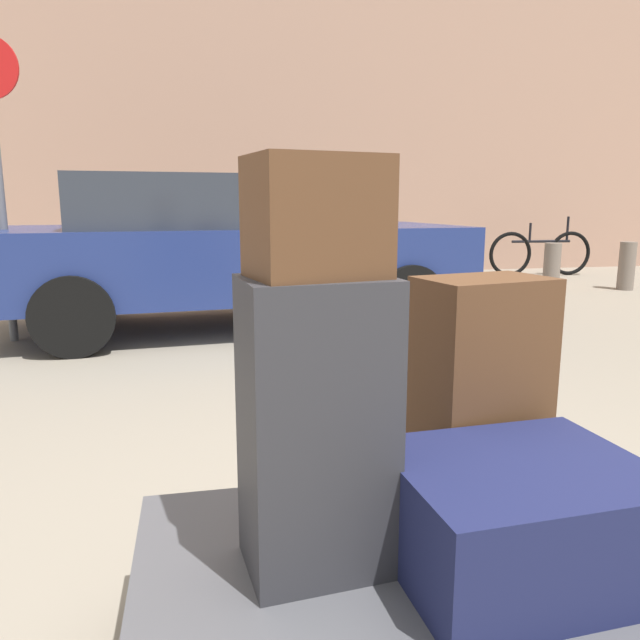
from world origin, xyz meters
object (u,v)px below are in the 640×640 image
duffel_bag_brown_topmost_pile (317,217)px  bollard_kerb_mid (552,268)px  bicycle_leaning (540,253)px  suitcase_charcoal_stacked_top (317,427)px  parked_car (230,248)px  suitcase_navy_front_right (517,516)px  bollard_kerb_near (464,270)px  bollard_kerb_far (627,266)px  suitcase_brown_rear_right (480,386)px  luggage_cart (418,575)px

duffel_bag_brown_topmost_pile → bollard_kerb_mid: duffel_bag_brown_topmost_pile is taller
bicycle_leaning → suitcase_charcoal_stacked_top: bearing=-124.5°
duffel_bag_brown_topmost_pile → bicycle_leaning: duffel_bag_brown_topmost_pile is taller
parked_car → duffel_bag_brown_topmost_pile: bearing=-91.0°
suitcase_navy_front_right → bollard_kerb_mid: bollard_kerb_mid is taller
bollard_kerb_near → bollard_kerb_mid: bearing=0.0°
bicycle_leaning → bollard_kerb_mid: size_ratio=2.68×
suitcase_charcoal_stacked_top → bollard_kerb_mid: (4.41, 5.99, -0.35)m
parked_car → bollard_kerb_far: bearing=14.3°
duffel_bag_brown_topmost_pile → suitcase_charcoal_stacked_top: bearing=0.0°
suitcase_brown_rear_right → duffel_bag_brown_topmost_pile: 0.78m
suitcase_brown_rear_right → bollard_kerb_near: suitcase_brown_rear_right is taller
duffel_bag_brown_topmost_pile → bollard_kerb_near: 6.81m
luggage_cart → bollard_kerb_far: bollard_kerb_far is taller
bollard_kerb_near → suitcase_charcoal_stacked_top: bearing=-117.7°
suitcase_charcoal_stacked_top → bollard_kerb_mid: bearing=47.9°
bollard_kerb_near → bollard_kerb_mid: same height
suitcase_brown_rear_right → bicycle_leaning: suitcase_brown_rear_right is taller
parked_car → bollard_kerb_far: 5.66m
suitcase_charcoal_stacked_top → bicycle_leaning: 9.39m
suitcase_navy_front_right → bicycle_leaning: (4.86, 7.85, -0.10)m
suitcase_navy_front_right → bollard_kerb_far: size_ratio=0.86×
luggage_cart → bicycle_leaning: (5.05, 7.73, 0.10)m
suitcase_navy_front_right → luggage_cart: bearing=145.7°
bicycle_leaning → bollard_kerb_far: bicycle_leaning is taller
luggage_cart → parked_car: parked_car is taller
suitcase_charcoal_stacked_top → duffel_bag_brown_topmost_pile: duffel_bag_brown_topmost_pile is taller
bicycle_leaning → bollard_kerb_far: 1.76m
bollard_kerb_near → duffel_bag_brown_topmost_pile: bearing=-117.7°
luggage_cart → bollard_kerb_far: bearing=48.5°
suitcase_charcoal_stacked_top → bollard_kerb_near: suitcase_charcoal_stacked_top is taller
bicycle_leaning → suitcase_navy_front_right: bearing=-121.8°
suitcase_navy_front_right → bollard_kerb_near: bollard_kerb_near is taller
suitcase_navy_front_right → duffel_bag_brown_topmost_pile: size_ratio=2.04×
duffel_bag_brown_topmost_pile → bollard_kerb_far: duffel_bag_brown_topmost_pile is taller
bollard_kerb_near → bollard_kerb_far: 2.40m
duffel_bag_brown_topmost_pile → suitcase_brown_rear_right: bearing=16.2°
parked_car → bollard_kerb_far: parked_car is taller
luggage_cart → suitcase_charcoal_stacked_top: suitcase_charcoal_stacked_top is taller
luggage_cart → parked_car: 4.62m
suitcase_brown_rear_right → bollard_kerb_near: 6.28m
luggage_cart → bollard_kerb_mid: size_ratio=2.09×
bollard_kerb_far → luggage_cart: bearing=-131.5°
suitcase_navy_front_right → bollard_kerb_mid: size_ratio=0.86×
suitcase_navy_front_right → bollard_kerb_near: (2.70, 6.10, -0.14)m
suitcase_charcoal_stacked_top → suitcase_navy_front_right: 0.51m
bicycle_leaning → bollard_kerb_near: bearing=-141.0°
luggage_cart → suitcase_brown_rear_right: (0.28, 0.28, 0.39)m
luggage_cart → suitcase_navy_front_right: 0.30m
luggage_cart → suitcase_navy_front_right: size_ratio=2.43×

